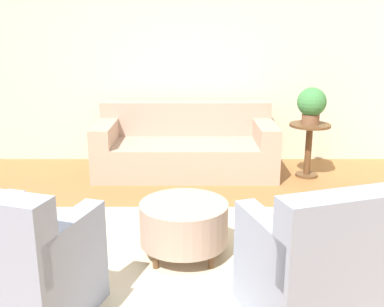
# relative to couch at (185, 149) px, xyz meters

# --- Properties ---
(ground_plane) EXTENTS (16.00, 16.00, 0.00)m
(ground_plane) POSITION_rel_couch_xyz_m (-0.06, -2.34, -0.31)
(ground_plane) COLOR #996638
(wall_back) EXTENTS (9.86, 0.12, 2.80)m
(wall_back) POSITION_rel_couch_xyz_m (-0.06, 0.65, 1.09)
(wall_back) COLOR beige
(wall_back) RESTS_ON ground_plane
(rug) EXTENTS (3.20, 2.25, 0.01)m
(rug) POSITION_rel_couch_xyz_m (-0.06, -2.34, -0.30)
(rug) COLOR beige
(rug) RESTS_ON ground_plane
(couch) EXTENTS (2.25, 0.97, 0.86)m
(couch) POSITION_rel_couch_xyz_m (0.00, 0.00, 0.00)
(couch) COLOR tan
(couch) RESTS_ON ground_plane
(armchair_left) EXTENTS (0.94, 0.92, 0.93)m
(armchair_left) POSITION_rel_couch_xyz_m (-0.98, -3.07, 0.06)
(armchair_left) COLOR #8E99B2
(armchair_left) RESTS_ON rug
(armchair_right) EXTENTS (0.94, 0.92, 0.93)m
(armchair_right) POSITION_rel_couch_xyz_m (0.85, -3.07, 0.06)
(armchair_right) COLOR #8E99B2
(armchair_right) RESTS_ON rug
(ottoman_table) EXTENTS (0.71, 0.71, 0.45)m
(ottoman_table) POSITION_rel_couch_xyz_m (0.02, -2.23, -0.01)
(ottoman_table) COLOR tan
(ottoman_table) RESTS_ON rug
(side_table) EXTENTS (0.50, 0.50, 0.67)m
(side_table) POSITION_rel_couch_xyz_m (1.53, -0.18, 0.14)
(side_table) COLOR brown
(side_table) RESTS_ON ground_plane
(potted_plant_on_side_table) EXTENTS (0.35, 0.35, 0.45)m
(potted_plant_on_side_table) POSITION_rel_couch_xyz_m (1.53, -0.18, 0.61)
(potted_plant_on_side_table) COLOR brown
(potted_plant_on_side_table) RESTS_ON side_table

